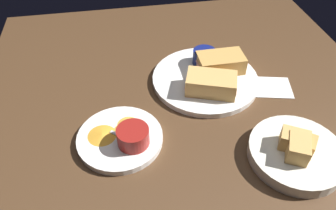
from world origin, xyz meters
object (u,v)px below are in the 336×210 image
Objects in this scene: plate_sandwich_main at (205,79)px; ramekin_dark_sauce at (204,57)px; plate_chips_companion at (120,138)px; sandwich_half_far at (220,63)px; sandwich_half_near at (211,83)px; ramekin_light_gravy at (133,136)px; spoon_by_dark_ramekin at (199,73)px; bread_basket_rear at (296,152)px; spoon_by_gravy_ramekin at (136,142)px.

plate_sandwich_main is 7.39cm from ramekin_dark_sauce.
sandwich_half_far is at bearing -145.97° from plate_chips_companion.
sandwich_half_near is (0.17, 5.66, 3.20)cm from plate_sandwich_main.
ramekin_light_gravy is (-3.01, 2.50, 3.04)cm from plate_chips_companion.
ramekin_dark_sauce is at bearing -117.63° from spoon_by_dark_ramekin.
ramekin_dark_sauce reaches higher than plate_chips_companion.
plate_chips_companion is at bearing -17.58° from bread_basket_rear.
spoon_by_dark_ramekin is (1.09, -7.44, -2.04)cm from sandwich_half_near.
spoon_by_dark_ramekin reaches higher than plate_sandwich_main.
spoon_by_dark_ramekin is at bearing -54.79° from plate_sandwich_main.
sandwich_half_near reaches higher than ramekin_dark_sauce.
bread_basket_rear is (-13.83, 31.58, 0.21)cm from spoon_by_dark_ramekin.
sandwich_half_far is 1.98× the size of ramekin_dark_sauce.
ramekin_light_gravy is (27.30, 22.97, -0.16)cm from sandwich_half_far.
ramekin_light_gravy reaches higher than spoon_by_dark_ramekin.
plate_chips_companion is 2.29× the size of spoon_by_gravy_ramekin.
ramekin_dark_sauce is at bearing -131.25° from ramekin_light_gravy.
sandwich_half_near is 0.74× the size of plate_chips_companion.
spoon_by_dark_ramekin is (1.26, -1.79, 1.16)cm from plate_sandwich_main.
ramekin_dark_sauce is 35.74cm from ramekin_light_gravy.
spoon_by_gravy_ramekin is (-3.53, 2.70, 1.16)cm from plate_chips_companion.
sandwich_half_far is 33.39cm from bread_basket_rear.
ramekin_light_gravy is (22.32, 20.29, 3.04)cm from plate_sandwich_main.
spoon_by_dark_ramekin is 0.47× the size of plate_chips_companion.
ramekin_dark_sauce is 0.32× the size of bread_basket_rear.
sandwich_half_near reaches higher than spoon_by_dark_ramekin.
spoon_by_dark_ramekin is 30.57cm from ramekin_light_gravy.
ramekin_light_gravy is at bearing -20.29° from spoon_by_gravy_ramekin.
sandwich_half_far is 6.63cm from spoon_by_dark_ramekin.
sandwich_half_far is at bearing -171.87° from spoon_by_dark_ramekin.
bread_basket_rear is (-34.36, 9.31, 0.21)cm from spoon_by_gravy_ramekin.
ramekin_dark_sauce reaches higher than ramekin_light_gravy.
spoon_by_gravy_ramekin is (20.53, 22.27, 0.00)cm from spoon_by_dark_ramekin.
plate_sandwich_main is 2.48cm from spoon_by_dark_ramekin.
ramekin_light_gravy is at bearing 33.45° from sandwich_half_near.
plate_chips_companion is 39.77cm from bread_basket_rear.
bread_basket_rear is (-12.57, 29.79, 1.38)cm from plate_sandwich_main.
spoon_by_gravy_ramekin is at bearing 159.71° from ramekin_light_gravy.
sandwich_half_far reaches higher than plate_chips_companion.
sandwich_half_far reaches higher than ramekin_light_gravy.
ramekin_light_gravy is at bearing 48.75° from ramekin_dark_sauce.
ramekin_light_gravy is 1.96cm from spoon_by_gravy_ramekin.
ramekin_dark_sauce reaches higher than plate_sandwich_main.
ramekin_dark_sauce is 0.33× the size of plate_chips_companion.
bread_basket_rear reaches higher than sandwich_half_far.
plate_sandwich_main is at bearing -91.75° from sandwich_half_near.
bread_basket_rear is at bearing 164.85° from spoon_by_gravy_ramekin.
ramekin_dark_sauce reaches higher than spoon_by_dark_ramekin.
bread_basket_rear reaches higher than spoon_by_dark_ramekin.
plate_sandwich_main is 4.05× the size of ramekin_light_gravy.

